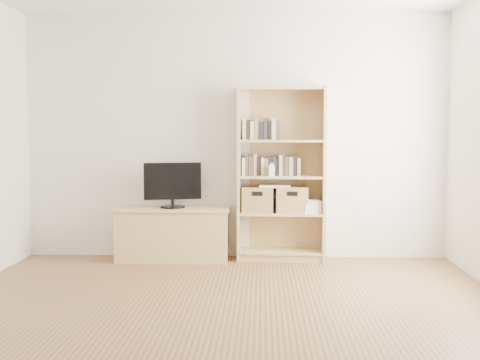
{
  "coord_description": "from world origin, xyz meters",
  "views": [
    {
      "loc": [
        0.29,
        -3.94,
        1.34
      ],
      "look_at": [
        0.07,
        1.9,
        0.88
      ],
      "focal_mm": 45.0,
      "sensor_mm": 36.0,
      "label": 1
    }
  ],
  "objects_px": {
    "bookshelf": "(281,174)",
    "television": "(173,185)",
    "baby_monitor": "(271,171)",
    "basket_left": "(258,199)",
    "tv_stand": "(173,235)",
    "basket_right": "(292,199)",
    "laptop": "(274,186)"
  },
  "relations": [
    {
      "from": "tv_stand",
      "to": "television",
      "type": "distance_m",
      "value": 0.52
    },
    {
      "from": "television",
      "to": "basket_right",
      "type": "bearing_deg",
      "value": -12.08
    },
    {
      "from": "bookshelf",
      "to": "basket_right",
      "type": "xyz_separation_m",
      "value": [
        0.11,
        -0.01,
        -0.27
      ]
    },
    {
      "from": "tv_stand",
      "to": "television",
      "type": "bearing_deg",
      "value": 0.0
    },
    {
      "from": "tv_stand",
      "to": "baby_monitor",
      "type": "relative_size",
      "value": 10.29
    },
    {
      "from": "bookshelf",
      "to": "laptop",
      "type": "xyz_separation_m",
      "value": [
        -0.08,
        -0.01,
        -0.13
      ]
    },
    {
      "from": "basket_left",
      "to": "laptop",
      "type": "relative_size",
      "value": 1.0
    },
    {
      "from": "baby_monitor",
      "to": "laptop",
      "type": "relative_size",
      "value": 0.35
    },
    {
      "from": "baby_monitor",
      "to": "basket_left",
      "type": "distance_m",
      "value": 0.35
    },
    {
      "from": "tv_stand",
      "to": "baby_monitor",
      "type": "bearing_deg",
      "value": -2.9
    },
    {
      "from": "bookshelf",
      "to": "basket_left",
      "type": "xyz_separation_m",
      "value": [
        -0.24,
        0.0,
        -0.27
      ]
    },
    {
      "from": "basket_right",
      "to": "basket_left",
      "type": "bearing_deg",
      "value": 178.93
    },
    {
      "from": "tv_stand",
      "to": "basket_right",
      "type": "distance_m",
      "value": 1.31
    },
    {
      "from": "bookshelf",
      "to": "basket_left",
      "type": "height_order",
      "value": "bookshelf"
    },
    {
      "from": "tv_stand",
      "to": "bookshelf",
      "type": "distance_m",
      "value": 1.31
    },
    {
      "from": "television",
      "to": "laptop",
      "type": "height_order",
      "value": "television"
    },
    {
      "from": "tv_stand",
      "to": "television",
      "type": "xyz_separation_m",
      "value": [
        0.0,
        0.0,
        0.52
      ]
    },
    {
      "from": "television",
      "to": "tv_stand",
      "type": "bearing_deg",
      "value": 0.0
    },
    {
      "from": "bookshelf",
      "to": "television",
      "type": "relative_size",
      "value": 3.05
    },
    {
      "from": "tv_stand",
      "to": "basket_right",
      "type": "bearing_deg",
      "value": 1.58
    },
    {
      "from": "baby_monitor",
      "to": "laptop",
      "type": "height_order",
      "value": "baby_monitor"
    },
    {
      "from": "baby_monitor",
      "to": "basket_left",
      "type": "height_order",
      "value": "baby_monitor"
    },
    {
      "from": "bookshelf",
      "to": "baby_monitor",
      "type": "relative_size",
      "value": 16.23
    },
    {
      "from": "television",
      "to": "basket_left",
      "type": "distance_m",
      "value": 0.91
    },
    {
      "from": "bookshelf",
      "to": "basket_left",
      "type": "relative_size",
      "value": 5.64
    },
    {
      "from": "television",
      "to": "basket_right",
      "type": "height_order",
      "value": "television"
    },
    {
      "from": "bookshelf",
      "to": "basket_right",
      "type": "distance_m",
      "value": 0.29
    },
    {
      "from": "basket_left",
      "to": "laptop",
      "type": "bearing_deg",
      "value": -3.27
    },
    {
      "from": "laptop",
      "to": "tv_stand",
      "type": "bearing_deg",
      "value": 178.54
    },
    {
      "from": "basket_left",
      "to": "basket_right",
      "type": "height_order",
      "value": "basket_right"
    },
    {
      "from": "basket_right",
      "to": "laptop",
      "type": "xyz_separation_m",
      "value": [
        -0.19,
        -0.01,
        0.14
      ]
    },
    {
      "from": "television",
      "to": "basket_right",
      "type": "relative_size",
      "value": 1.82
    }
  ]
}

